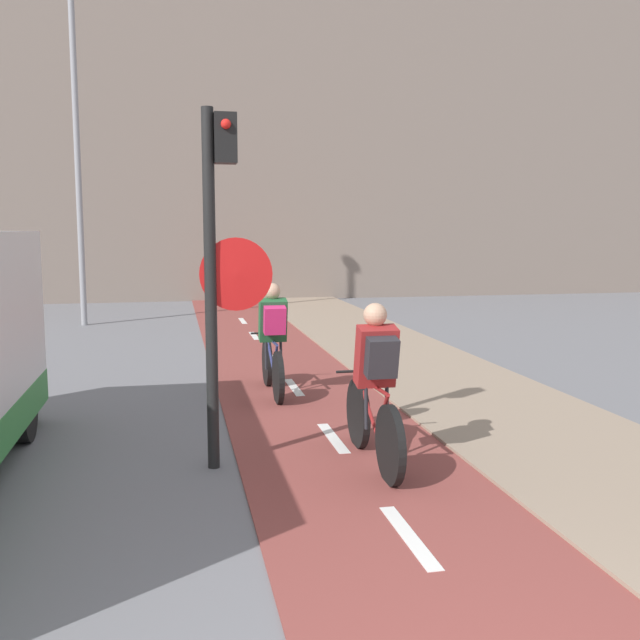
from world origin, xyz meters
name	(u,v)px	position (x,y,z in m)	size (l,w,h in m)	color
building_row_background	(218,110)	(0.00, 23.37, 6.24)	(60.00, 5.20, 12.47)	slate
traffic_light_pole	(219,250)	(-1.21, 4.86, 2.04)	(0.67, 0.25, 3.30)	black
street_lamp_far	(75,108)	(-3.69, 15.65, 4.94)	(0.36, 0.36, 8.29)	gray
cyclist_near	(375,391)	(0.19, 4.59, 0.73)	(0.46, 1.81, 1.55)	black
cyclist_far	(273,343)	(-0.34, 7.66, 0.72)	(0.46, 1.77, 1.52)	black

